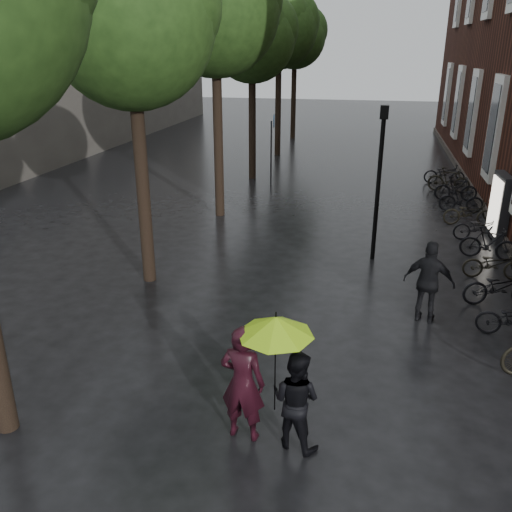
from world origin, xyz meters
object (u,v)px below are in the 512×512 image
(person_burgundy, at_px, (243,383))
(person_black, at_px, (296,400))
(ad_lightbox, at_px, (499,207))
(pedestrian_walking, at_px, (429,282))
(parked_bicycles, at_px, (474,225))
(lamp_post, at_px, (380,169))

(person_burgundy, distance_m, person_black, 0.83)
(person_burgundy, relative_size, ad_lightbox, 0.93)
(ad_lightbox, bearing_deg, pedestrian_walking, -114.97)
(person_burgundy, bearing_deg, person_black, -176.10)
(person_black, distance_m, ad_lightbox, 11.78)
(parked_bicycles, bearing_deg, ad_lightbox, 13.77)
(person_burgundy, bearing_deg, lamp_post, -96.88)
(person_burgundy, bearing_deg, parked_bicycles, -108.98)
(person_black, relative_size, pedestrian_walking, 0.87)
(lamp_post, bearing_deg, parked_bicycles, 38.50)
(pedestrian_walking, bearing_deg, person_burgundy, 70.37)
(person_burgundy, xyz_separation_m, parked_bicycles, (4.90, 10.56, -0.50))
(pedestrian_walking, height_order, ad_lightbox, ad_lightbox)
(parked_bicycles, height_order, lamp_post, lamp_post)
(person_burgundy, bearing_deg, pedestrian_walking, -117.76)
(person_black, xyz_separation_m, ad_lightbox, (4.78, 10.76, 0.23))
(pedestrian_walking, xyz_separation_m, ad_lightbox, (2.56, 6.17, 0.11))
(parked_bicycles, xyz_separation_m, lamp_post, (-3.06, -2.43, 2.13))
(parked_bicycles, distance_m, ad_lightbox, 0.92)
(lamp_post, bearing_deg, ad_lightbox, 34.75)
(parked_bicycles, bearing_deg, lamp_post, -141.50)
(ad_lightbox, bearing_deg, lamp_post, -147.72)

